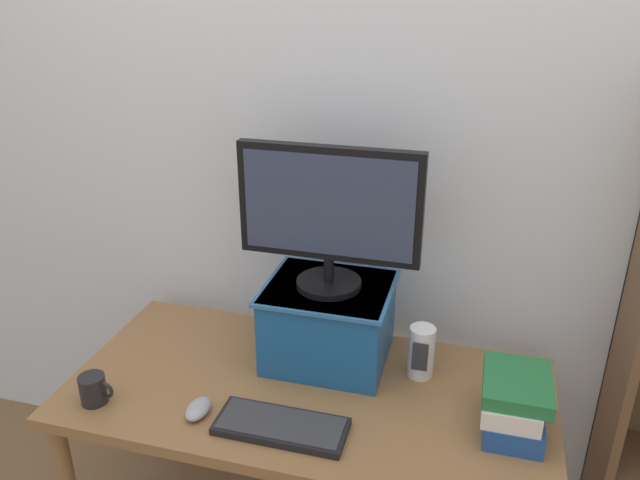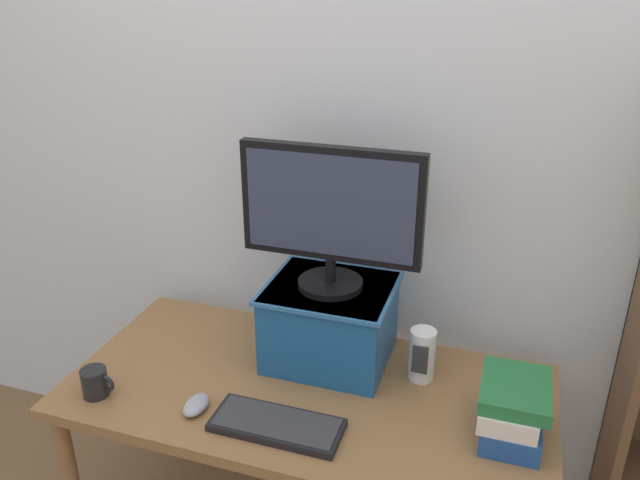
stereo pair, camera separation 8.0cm
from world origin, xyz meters
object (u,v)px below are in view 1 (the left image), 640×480
Objects in this scene: desk at (308,406)px; computer_mouse at (198,409)px; book_stack at (514,403)px; computer_monitor at (329,213)px; coffee_mug at (94,389)px; desk_speaker at (421,352)px; riser_box at (329,321)px; keyboard at (281,426)px.

desk is 14.01× the size of computer_mouse.
computer_mouse is at bearing -168.33° from book_stack.
desk is 2.64× the size of computer_monitor.
computer_monitor is 0.86m from coffee_mug.
computer_monitor reaches higher than book_stack.
desk is 0.64m from coffee_mug.
computer_monitor is at bearing 177.08° from desk_speaker.
book_stack is 1.40× the size of desk_speaker.
coffee_mug is at bearing -174.52° from computer_mouse.
computer_monitor reaches higher than desk.
computer_mouse is (-0.29, -0.37, -0.12)m from riser_box.
keyboard is 1.55× the size of book_stack.
riser_box reaches higher than desk.
computer_mouse is at bearing -142.90° from desk.
keyboard is (-0.04, -0.37, -0.49)m from computer_monitor.
computer_monitor reaches higher than computer_mouse.
riser_box is at bearing 83.99° from desk.
computer_mouse is 0.44× the size of book_stack.
keyboard is 2.17× the size of desk_speaker.
computer_monitor is 5.22× the size of coffee_mug.
coffee_mug is (-0.56, -0.03, 0.03)m from keyboard.
book_stack is at bearing 11.67° from computer_mouse.
book_stack is at bearing -33.37° from desk_speaker.
riser_box is 0.73m from coffee_mug.
coffee_mug is (-1.17, -0.21, -0.04)m from book_stack.
book_stack is 2.22× the size of coffee_mug.
coffee_mug is at bearing -158.23° from desk.
computer_mouse is 0.32m from coffee_mug.
computer_mouse is at bearing -148.66° from desk_speaker.
computer_monitor is 0.52m from desk_speaker.
keyboard is at bearing 0.11° from computer_mouse.
riser_box is at bearing 33.93° from coffee_mug.
computer_mouse is at bearing -179.89° from keyboard.
computer_mouse is 0.98× the size of coffee_mug.
computer_monitor reaches higher than keyboard.
riser_box is 0.37m from computer_monitor.
book_stack is at bearing -18.92° from riser_box.
desk is 0.35m from computer_mouse.
keyboard is 0.25m from computer_mouse.
book_stack is (0.61, 0.18, 0.07)m from keyboard.
riser_box is 3.74× the size of coffee_mug.
keyboard is 3.44× the size of coffee_mug.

